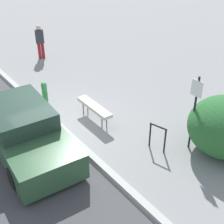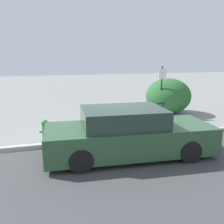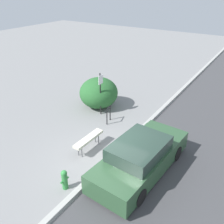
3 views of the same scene
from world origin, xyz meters
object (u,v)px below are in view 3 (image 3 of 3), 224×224
at_px(bike_rack, 109,113).
at_px(fire_hydrant, 64,179).
at_px(bench, 89,139).
at_px(parked_car_near, 141,157).
at_px(sign_post, 100,90).

xyz_separation_m(bike_rack, fire_hydrant, (-4.64, -1.28, -0.09)).
relative_size(bench, fire_hydrant, 2.14).
distance_m(bench, parked_car_near, 2.46).
xyz_separation_m(bench, bike_rack, (2.39, 0.58, -0.01)).
bearing_deg(bike_rack, parked_car_near, -128.81).
height_order(bike_rack, sign_post, sign_post).
distance_m(sign_post, fire_hydrant, 5.64).
xyz_separation_m(sign_post, parked_car_near, (-2.94, -3.86, -0.75)).
relative_size(bike_rack, sign_post, 0.36).
distance_m(bench, bike_rack, 2.46).
height_order(fire_hydrant, parked_car_near, parked_car_near).
bearing_deg(parked_car_near, fire_hydrant, 145.32).
height_order(bench, fire_hydrant, fire_hydrant).
bearing_deg(fire_hydrant, parked_car_near, -38.60).
relative_size(bench, bike_rack, 1.99).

